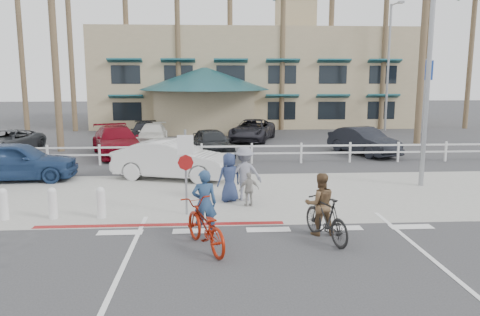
{
  "coord_description": "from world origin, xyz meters",
  "views": [
    {
      "loc": [
        -1.52,
        -11.57,
        4.13
      ],
      "look_at": [
        -0.6,
        3.53,
        1.5
      ],
      "focal_mm": 35.0,
      "sensor_mm": 36.0,
      "label": 1
    }
  ],
  "objects": [
    {
      "name": "lot_car_2",
      "position": [
        -1.51,
        12.77,
        0.72
      ],
      "size": [
        2.64,
        4.53,
        1.45
      ],
      "primitive_type": "imported",
      "rotation": [
        0.0,
        0.0,
        0.23
      ],
      "color": "black",
      "rests_on": "ground"
    },
    {
      "name": "palm_11",
      "position": [
        11.0,
        16.0,
        7.0
      ],
      "size": [
        4.0,
        4.0,
        14.0
      ],
      "primitive_type": null,
      "color": "#173614",
      "rests_on": "ground"
    },
    {
      "name": "lot_car_1",
      "position": [
        -6.56,
        13.36,
        0.77
      ],
      "size": [
        3.79,
        5.72,
        1.54
      ],
      "primitive_type": "imported",
      "rotation": [
        0.0,
        0.0,
        0.34
      ],
      "color": "maroon",
      "rests_on": "ground"
    },
    {
      "name": "palm_0",
      "position": [
        -16.0,
        26.0,
        7.5
      ],
      "size": [
        4.0,
        4.0,
        15.0
      ],
      "primitive_type": null,
      "color": "#173614",
      "rests_on": "ground"
    },
    {
      "name": "sidewalk_plaza",
      "position": [
        0.0,
        4.5,
        0.01
      ],
      "size": [
        22.0,
        7.0,
        0.01
      ],
      "primitive_type": "cube",
      "color": "gray",
      "rests_on": "ground"
    },
    {
      "name": "curb_red",
      "position": [
        -3.0,
        1.2,
        0.01
      ],
      "size": [
        7.0,
        0.25,
        0.02
      ],
      "primitive_type": "cube",
      "color": "maroon",
      "rests_on": "ground"
    },
    {
      "name": "palm_1",
      "position": [
        -12.0,
        25.0,
        6.5
      ],
      "size": [
        4.0,
        4.0,
        13.0
      ],
      "primitive_type": null,
      "color": "#173614",
      "rests_on": "ground"
    },
    {
      "name": "lot_car_0",
      "position": [
        -12.69,
        14.7,
        0.62
      ],
      "size": [
        3.02,
        4.79,
        1.23
      ],
      "primitive_type": "imported",
      "rotation": [
        0.0,
        0.0,
        -0.23
      ],
      "color": "#2D3034",
      "rests_on": "ground"
    },
    {
      "name": "parking_lot",
      "position": [
        0.0,
        18.0,
        0.0
      ],
      "size": [
        50.0,
        16.0,
        0.01
      ],
      "primitive_type": "cube",
      "color": "#333335",
      "rests_on": "ground"
    },
    {
      "name": "sign_post",
      "position": [
        -2.3,
        2.2,
        1.45
      ],
      "size": [
        0.5,
        0.1,
        2.9
      ],
      "primitive_type": null,
      "color": "gray",
      "rests_on": "ground"
    },
    {
      "name": "pedestrian_child",
      "position": [
        -0.33,
        3.01,
        0.56
      ],
      "size": [
        0.7,
        0.41,
        1.12
      ],
      "primitive_type": "imported",
      "rotation": [
        0.0,
        0.0,
        3.37
      ],
      "color": "#9B9791",
      "rests_on": "ground"
    },
    {
      "name": "palm_3",
      "position": [
        -4.0,
        25.0,
        7.0
      ],
      "size": [
        4.0,
        4.0,
        14.0
      ],
      "primitive_type": null,
      "color": "#173614",
      "rests_on": "ground"
    },
    {
      "name": "rider_black",
      "position": [
        1.31,
        0.17,
        0.83
      ],
      "size": [
        0.82,
        0.65,
        1.67
      ],
      "primitive_type": "imported",
      "rotation": [
        0.0,
        0.0,
        3.16
      ],
      "color": "brown",
      "rests_on": "ground"
    },
    {
      "name": "palm_4",
      "position": [
        0.0,
        26.0,
        7.5
      ],
      "size": [
        4.0,
        4.0,
        15.0
      ],
      "primitive_type": null,
      "color": "#173614",
      "rests_on": "ground"
    },
    {
      "name": "rider_red",
      "position": [
        -1.73,
        0.23,
        0.89
      ],
      "size": [
        0.68,
        0.48,
        1.78
      ],
      "primitive_type": "imported",
      "rotation": [
        0.0,
        0.0,
        3.22
      ],
      "color": "navy",
      "rests_on": "ground"
    },
    {
      "name": "palm_6",
      "position": [
        8.0,
        26.0,
        8.5
      ],
      "size": [
        4.0,
        4.0,
        17.0
      ],
      "primitive_type": null,
      "color": "#173614",
      "rests_on": "ground"
    },
    {
      "name": "bike_red",
      "position": [
        -1.71,
        -0.71,
        0.58
      ],
      "size": [
        1.58,
        2.35,
        1.17
      ],
      "primitive_type": "imported",
      "rotation": [
        0.0,
        0.0,
        3.54
      ],
      "color": "maroon",
      "rests_on": "ground"
    },
    {
      "name": "pedestrian_a",
      "position": [
        -0.43,
        3.8,
        0.92
      ],
      "size": [
        1.24,
        0.79,
        1.84
      ],
      "primitive_type": "imported",
      "rotation": [
        0.0,
        0.0,
        3.23
      ],
      "color": "gray",
      "rests_on": "ground"
    },
    {
      "name": "bollard_2",
      "position": [
        -7.6,
        2.0,
        0.47
      ],
      "size": [
        0.26,
        0.26,
        0.95
      ],
      "primitive_type": null,
      "color": "silver",
      "rests_on": "ground"
    },
    {
      "name": "lot_car_5",
      "position": [
        1.15,
        18.75,
        0.69
      ],
      "size": [
        3.72,
        5.46,
        1.39
      ],
      "primitive_type": "imported",
      "rotation": [
        0.0,
        0.0,
        -0.31
      ],
      "color": "black",
      "rests_on": "ground"
    },
    {
      "name": "lot_car_4",
      "position": [
        -5.22,
        17.82,
        0.61
      ],
      "size": [
        1.83,
        4.24,
        1.22
      ],
      "primitive_type": "imported",
      "rotation": [
        0.0,
        0.0,
        0.03
      ],
      "color": "silver",
      "rests_on": "ground"
    },
    {
      "name": "streetlight_0",
      "position": [
        6.5,
        5.5,
        4.5
      ],
      "size": [
        0.6,
        2.0,
        9.0
      ],
      "primitive_type": null,
      "color": "gray",
      "rests_on": "ground"
    },
    {
      "name": "palm_2",
      "position": [
        -8.0,
        26.0,
        8.0
      ],
      "size": [
        4.0,
        4.0,
        16.0
      ],
      "primitive_type": null,
      "color": "#173614",
      "rests_on": "ground"
    },
    {
      "name": "lot_car_6",
      "position": [
        -5.86,
        18.8,
        0.61
      ],
      "size": [
        2.09,
        4.34,
        1.22
      ],
      "primitive_type": "imported",
      "rotation": [
        0.0,
        0.0,
        0.09
      ],
      "color": "black",
      "rests_on": "ground"
    },
    {
      "name": "palm_9",
      "position": [
        19.0,
        25.0,
        6.5
      ],
      "size": [
        4.0,
        4.0,
        13.0
      ],
      "primitive_type": null,
      "color": "#173614",
      "rests_on": "ground"
    },
    {
      "name": "car_white_sedan",
      "position": [
        -3.13,
        7.36,
        0.79
      ],
      "size": [
        5.1,
        2.98,
        1.59
      ],
      "primitive_type": "imported",
      "rotation": [
        0.0,
        0.0,
        1.28
      ],
      "color": "silver",
      "rests_on": "ground"
    },
    {
      "name": "ground",
      "position": [
        0.0,
        0.0,
        0.0
      ],
      "size": [
        140.0,
        140.0,
        0.0
      ],
      "primitive_type": "plane",
      "color": "#333335"
    },
    {
      "name": "lot_car_3",
      "position": [
        6.63,
        12.84,
        0.73
      ],
      "size": [
        3.13,
        4.66,
        1.45
      ],
      "primitive_type": "imported",
      "rotation": [
        0.0,
        0.0,
        0.4
      ],
      "color": "black",
      "rests_on": "ground"
    },
    {
      "name": "rail_fence",
      "position": [
        0.5,
        10.5,
        0.5
      ],
      "size": [
        29.4,
        0.16,
        1.0
      ],
      "primitive_type": null,
      "color": "silver",
      "rests_on": "ground"
    },
    {
      "name": "streetlight_1",
      "position": [
        12.0,
        24.0,
        4.75
      ],
      "size": [
        0.6,
        2.0,
        9.5
      ],
      "primitive_type": null,
      "color": "gray",
      "rests_on": "ground"
    },
    {
      "name": "car_red_compact",
      "position": [
        -9.36,
        7.42,
        0.8
      ],
      "size": [
        4.77,
        2.15,
        1.59
      ],
      "primitive_type": "imported",
      "rotation": [
        0.0,
        0.0,
        1.63
      ],
      "color": "navy",
      "rests_on": "ground"
    },
    {
      "name": "bollard_0",
      "position": [
        -4.8,
        2.0,
        0.47
      ],
      "size": [
        0.26,
        0.26,
        0.95
      ],
      "primitive_type": null,
      "color": "silver",
      "rests_on": "ground"
    },
    {
      "name": "palm_5",
      "position": [
        4.0,
        25.0,
        6.5
      ],
      "size": [
        4.0,
        4.0,
        13.0
      ],
      "primitive_type": null,
      "color": "#173614",
      "rests_on": "ground"
    },
    {
      "name": "palm_10",
      "position": [
        -10.0,
        15.0,
        6.0
      ],
      "size": [
        4.0,
        4.0,
        12.0
      ],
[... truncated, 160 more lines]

